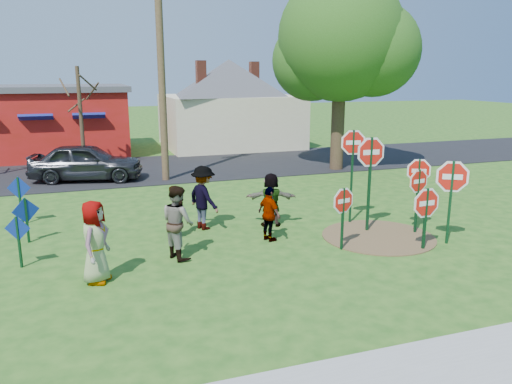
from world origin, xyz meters
The scene contains 25 objects.
ground centered at (0.00, 0.00, 0.00)m, with size 120.00×120.00×0.00m, color #235418.
road centered at (0.00, 11.50, 0.02)m, with size 120.00×7.50×0.04m, color black.
dirt_patch centered at (4.50, -1.00, 0.01)m, with size 3.20×3.20×0.03m, color brown.
red_building centered at (-5.50, 17.99, 1.97)m, with size 9.40×7.69×3.90m.
cream_house centered at (5.50, 18.00, 2.92)m, with size 9.40×9.40×6.50m.
stop_sign_a centered at (3.00, -1.58, 1.21)m, with size 0.90×0.25×1.80m.
stop_sign_b centered at (4.41, 0.50, 2.23)m, with size 1.02×0.22×3.05m.
stop_sign_c centered at (5.84, -0.84, 1.60)m, with size 0.87×0.40×2.29m.
stop_sign_d centered at (5.71, -1.03, 1.43)m, with size 0.93×0.17×2.03m.
stop_sign_e centered at (5.05, -2.28, 1.18)m, with size 1.09×0.08×1.82m.
stop_sign_f centered at (5.98, -2.08, 1.72)m, with size 1.02×0.62×2.46m.
stop_sign_g centered at (4.49, -0.40, 2.07)m, with size 1.18×0.08×2.95m.
blue_diamond_b centered at (-4.93, -0.21, 0.81)m, with size 0.59×0.22×1.29m.
blue_diamond_c centered at (-4.94, 1.73, 0.78)m, with size 0.69×0.29×1.28m.
blue_diamond_d centered at (-5.28, 3.63, 0.94)m, with size 0.69×0.21×1.52m.
person_a centered at (-3.21, -1.69, 0.94)m, with size 0.92×0.60×1.89m, color #4C4E98.
person_b centered at (-0.97, 0.83, 0.76)m, with size 0.55×0.36×1.52m, color #246D6C.
person_c centered at (-1.20, -0.76, 0.94)m, with size 0.91×0.71×1.87m, color #926043.
person_d centered at (-0.04, 1.39, 0.96)m, with size 1.24×0.71×1.92m, color #36363B.
person_e centered at (1.42, -0.30, 0.77)m, with size 0.90×0.38×1.54m, color #4D2752.
person_f centered at (1.96, 1.01, 0.83)m, with size 1.54×0.49×1.66m, color #1A4A2A.
suv centered at (-3.29, 9.69, 0.84)m, with size 1.89×4.70×1.60m, color #2B2A30.
utility_pole centered at (-0.05, 8.70, 5.21)m, with size 2.34×0.89×9.91m.
leafy_tree centered at (8.34, 8.57, 5.84)m, with size 6.38×5.82×9.07m.
bare_tree_east centered at (-3.38, 12.16, 3.16)m, with size 1.80×1.80×4.89m.
Camera 1 is at (-3.22, -12.74, 4.58)m, focal length 35.00 mm.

